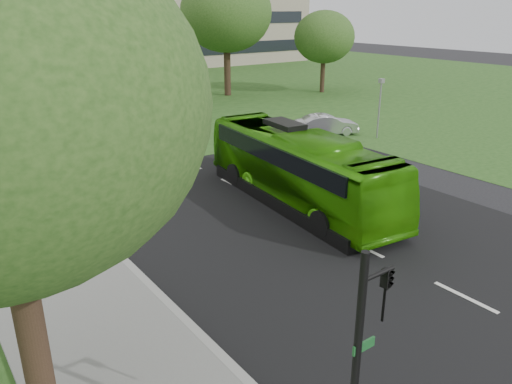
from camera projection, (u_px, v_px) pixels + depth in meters
ground at (408, 270)px, 15.80m from camera, size 160.00×160.00×0.00m
street_surfaces at (121, 133)px, 32.82m from camera, size 120.00×120.00×0.15m
tree_park_b at (67, 33)px, 34.07m from camera, size 7.01×7.01×9.19m
tree_park_c at (127, 31)px, 37.27m from camera, size 6.87×6.87×9.12m
tree_park_d at (226, 12)px, 44.73m from camera, size 8.26×8.26×10.93m
tree_park_e at (324, 37)px, 47.22m from camera, size 5.73×5.73×7.63m
bus at (298, 168)px, 20.80m from camera, size 3.65×11.21×3.07m
sedan at (327, 125)px, 32.41m from camera, size 4.26×2.96×1.33m
traffic_light at (363, 359)px, 7.72m from camera, size 0.74×0.21×4.60m
camera_pole at (380, 100)px, 30.95m from camera, size 0.35×0.31×3.73m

